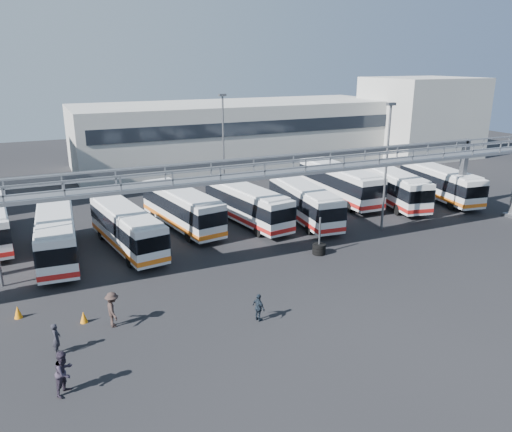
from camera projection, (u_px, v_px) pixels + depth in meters
name	position (u px, v px, depth m)	size (l,w,h in m)	color
ground	(294.00, 291.00, 30.06)	(140.00, 140.00, 0.00)	black
gantry	(254.00, 181.00, 33.51)	(51.40, 5.15, 7.10)	gray
warehouse	(237.00, 133.00, 66.61)	(42.00, 14.00, 8.00)	#9E9E99
building_right	(421.00, 117.00, 71.25)	(14.00, 12.00, 11.00)	#B2B2AD
light_pole_mid	(387.00, 161.00, 39.18)	(0.70, 0.35, 10.21)	#4C4F54
light_pole_back	(223.00, 141.00, 49.04)	(0.70, 0.35, 10.21)	#4C4F54
bus_2	(56.00, 234.00, 34.43)	(3.09, 10.79, 3.24)	silver
bus_3	(127.00, 228.00, 36.08)	(3.85, 10.40, 3.09)	silver
bus_4	(182.00, 207.00, 40.83)	(4.15, 10.93, 3.24)	silver
bus_5	(247.00, 204.00, 41.92)	(3.96, 10.67, 3.17)	silver
bus_6	(304.00, 201.00, 42.57)	(3.31, 10.58, 3.16)	silver
bus_7	(339.00, 182.00, 48.66)	(2.91, 11.55, 3.49)	silver
bus_8	(391.00, 186.00, 47.67)	(4.50, 11.13, 3.30)	silver
bus_9	(440.00, 182.00, 49.15)	(3.83, 10.75, 3.20)	silver
pedestrian_a	(56.00, 339.00, 23.40)	(0.57, 0.38, 1.57)	black
pedestrian_b	(64.00, 372.00, 20.55)	(0.95, 0.74, 1.95)	#2B2432
pedestrian_c	(113.00, 310.00, 25.78)	(1.23, 0.71, 1.91)	#302320
pedestrian_d	(259.00, 308.00, 26.38)	(0.90, 0.38, 1.54)	black
cone_left	(84.00, 317.00, 26.33)	(0.40, 0.40, 0.63)	orange
cone_right	(18.00, 312.00, 26.79)	(0.43, 0.43, 0.68)	orange
tire_stack	(319.00, 248.00, 35.62)	(0.96, 0.96, 2.74)	black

